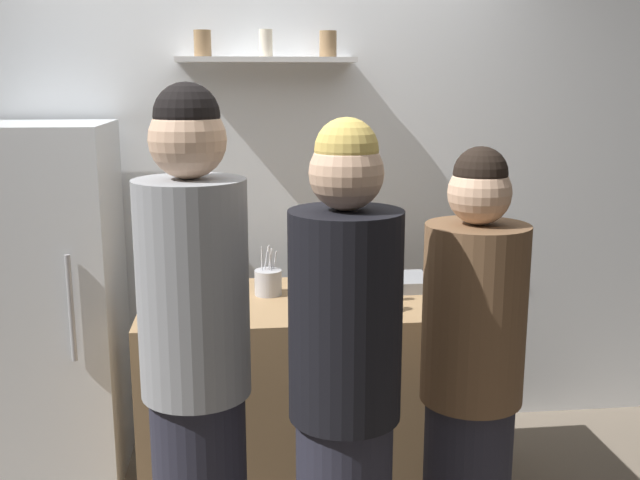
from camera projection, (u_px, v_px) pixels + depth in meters
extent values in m
cube|color=white|center=(259.00, 183.00, 3.71)|extent=(4.80, 0.10, 2.60)
cube|color=silver|center=(266.00, 60.00, 3.43)|extent=(0.83, 0.22, 0.02)
cylinder|color=olive|center=(203.00, 44.00, 3.39)|extent=(0.08, 0.08, 0.12)
cylinder|color=beige|center=(266.00, 43.00, 3.42)|extent=(0.06, 0.06, 0.13)
cylinder|color=olive|center=(328.00, 44.00, 3.45)|extent=(0.08, 0.08, 0.12)
cube|color=silver|center=(50.00, 305.00, 3.32)|extent=(0.60, 0.61, 1.62)
cylinder|color=#99999E|center=(71.00, 308.00, 3.01)|extent=(0.02, 0.02, 0.45)
cube|color=#9E7A51|center=(320.00, 400.00, 3.18)|extent=(1.47, 0.71, 0.91)
cube|color=gray|center=(390.00, 283.00, 3.23)|extent=(0.34, 0.24, 0.05)
cylinder|color=#B2B2B7|center=(268.00, 282.00, 3.13)|extent=(0.12, 0.12, 0.11)
cylinder|color=silver|center=(271.00, 267.00, 3.11)|extent=(0.02, 0.02, 0.19)
cylinder|color=silver|center=(272.00, 267.00, 3.14)|extent=(0.01, 0.01, 0.16)
cylinder|color=silver|center=(264.00, 267.00, 3.13)|extent=(0.04, 0.03, 0.17)
cylinder|color=silver|center=(269.00, 267.00, 3.14)|extent=(0.03, 0.01, 0.17)
cylinder|color=silver|center=(274.00, 268.00, 3.14)|extent=(0.03, 0.03, 0.16)
cylinder|color=silver|center=(262.00, 267.00, 3.11)|extent=(0.01, 0.02, 0.18)
cylinder|color=#B2BFB2|center=(359.00, 282.00, 2.99)|extent=(0.08, 0.08, 0.18)
cylinder|color=#B2BFB2|center=(359.00, 251.00, 2.96)|extent=(0.03, 0.03, 0.08)
cylinder|color=#333333|center=(359.00, 239.00, 2.95)|extent=(0.04, 0.04, 0.02)
cylinder|color=black|center=(323.00, 283.00, 2.92)|extent=(0.06, 0.06, 0.21)
cylinder|color=black|center=(323.00, 245.00, 2.89)|extent=(0.03, 0.03, 0.09)
cylinder|color=gold|center=(323.00, 232.00, 2.88)|extent=(0.03, 0.03, 0.02)
cylinder|color=silver|center=(360.00, 290.00, 2.86)|extent=(0.08, 0.08, 0.19)
cylinder|color=silver|center=(360.00, 262.00, 2.84)|extent=(0.04, 0.04, 0.03)
cylinder|color=#268C3F|center=(360.00, 256.00, 2.83)|extent=(0.05, 0.05, 0.02)
cylinder|color=black|center=(345.00, 316.00, 2.19)|extent=(0.34, 0.34, 0.63)
sphere|color=#D8AD8C|center=(346.00, 173.00, 2.10)|extent=(0.22, 0.22, 0.22)
sphere|color=#D8B759|center=(346.00, 150.00, 2.08)|extent=(0.18, 0.18, 0.18)
cylinder|color=brown|center=(474.00, 314.00, 2.42)|extent=(0.34, 0.34, 0.60)
sphere|color=#D8AD8C|center=(480.00, 193.00, 2.34)|extent=(0.20, 0.20, 0.20)
sphere|color=black|center=(481.00, 174.00, 2.33)|extent=(0.17, 0.17, 0.17)
cylinder|color=gray|center=(193.00, 289.00, 2.24)|extent=(0.34, 0.34, 0.67)
sphere|color=#D8AD8C|center=(187.00, 140.00, 2.14)|extent=(0.23, 0.23, 0.23)
sphere|color=black|center=(187.00, 116.00, 2.13)|extent=(0.20, 0.20, 0.20)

